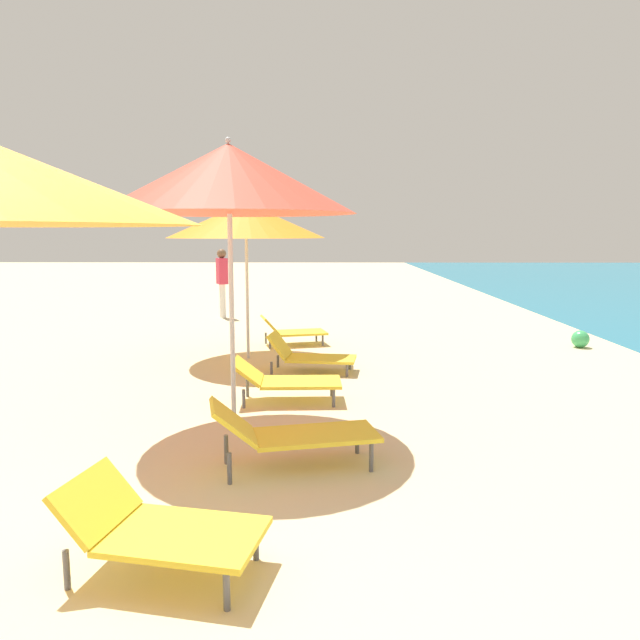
% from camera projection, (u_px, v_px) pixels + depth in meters
% --- Properties ---
extents(lounger_nearest_shoreside, '(1.29, 0.85, 0.60)m').
position_uv_depth(lounger_nearest_shoreside, '(159.00, 527.00, 3.65)').
color(lounger_nearest_shoreside, yellow).
rests_on(lounger_nearest_shoreside, ground).
extents(umbrella_second, '(2.58, 2.58, 3.04)m').
position_uv_depth(umbrella_second, '(229.00, 179.00, 5.97)').
color(umbrella_second, silver).
rests_on(umbrella_second, ground).
extents(lounger_second_shoreside, '(1.36, 0.65, 0.54)m').
position_uv_depth(lounger_second_shoreside, '(285.00, 379.00, 7.40)').
color(lounger_second_shoreside, yellow).
rests_on(lounger_second_shoreside, ground).
extents(lounger_second_inland, '(1.57, 0.87, 0.64)m').
position_uv_depth(lounger_second_inland, '(292.00, 432.00, 5.29)').
color(lounger_second_inland, yellow).
rests_on(lounger_second_inland, ground).
extents(umbrella_farthest, '(2.58, 2.58, 2.64)m').
position_uv_depth(umbrella_farthest, '(246.00, 220.00, 9.68)').
color(umbrella_farthest, silver).
rests_on(umbrella_farthest, ground).
extents(lounger_farthest_shoreside, '(1.31, 0.89, 0.56)m').
position_uv_depth(lounger_farthest_shoreside, '(292.00, 331.00, 11.17)').
color(lounger_farthest_shoreside, yellow).
rests_on(lounger_farthest_shoreside, ground).
extents(lounger_farthest_inland, '(1.36, 0.73, 0.59)m').
position_uv_depth(lounger_farthest_inland, '(309.00, 355.00, 9.00)').
color(lounger_farthest_inland, yellow).
rests_on(lounger_farthest_inland, ground).
extents(person_walking_near, '(0.34, 0.42, 1.70)m').
position_uv_depth(person_walking_near, '(222.00, 276.00, 14.66)').
color(person_walking_near, silver).
rests_on(person_walking_near, ground).
extents(beach_ball, '(0.32, 0.32, 0.32)m').
position_uv_depth(beach_ball, '(580.00, 339.00, 10.93)').
color(beach_ball, '#3FB266').
rests_on(beach_ball, ground).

